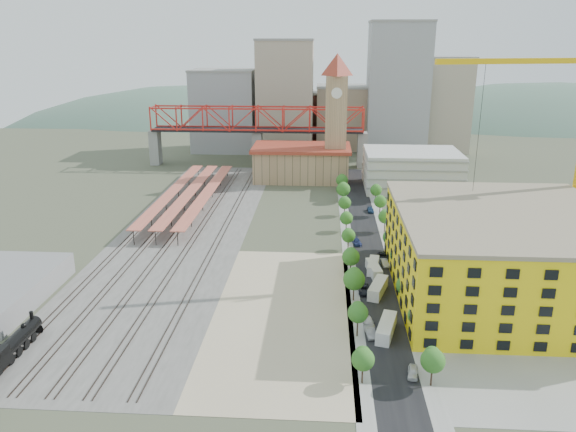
# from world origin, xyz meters

# --- Properties ---
(ground) EXTENTS (400.00, 400.00, 0.00)m
(ground) POSITION_xyz_m (0.00, 0.00, 0.00)
(ground) COLOR #474C38
(ground) RESTS_ON ground
(ballast_strip) EXTENTS (36.00, 165.00, 0.06)m
(ballast_strip) POSITION_xyz_m (-36.00, 17.50, 0.03)
(ballast_strip) COLOR #605E59
(ballast_strip) RESTS_ON ground
(dirt_lot) EXTENTS (28.00, 67.00, 0.06)m
(dirt_lot) POSITION_xyz_m (-4.00, -31.50, 0.03)
(dirt_lot) COLOR tan
(dirt_lot) RESTS_ON ground
(street_asphalt) EXTENTS (12.00, 170.00, 0.06)m
(street_asphalt) POSITION_xyz_m (16.00, 15.00, 0.03)
(street_asphalt) COLOR black
(street_asphalt) RESTS_ON ground
(sidewalk_west) EXTENTS (3.00, 170.00, 0.04)m
(sidewalk_west) POSITION_xyz_m (10.50, 15.00, 0.02)
(sidewalk_west) COLOR gray
(sidewalk_west) RESTS_ON ground
(sidewalk_east) EXTENTS (3.00, 170.00, 0.04)m
(sidewalk_east) POSITION_xyz_m (21.50, 15.00, 0.02)
(sidewalk_east) COLOR gray
(sidewalk_east) RESTS_ON ground
(construction_pad) EXTENTS (50.00, 90.00, 0.06)m
(construction_pad) POSITION_xyz_m (45.00, -20.00, 0.03)
(construction_pad) COLOR gray
(construction_pad) RESTS_ON ground
(rail_tracks) EXTENTS (26.56, 160.00, 0.18)m
(rail_tracks) POSITION_xyz_m (-37.80, 17.50, 0.15)
(rail_tracks) COLOR #382B23
(rail_tracks) RESTS_ON ground
(platform_canopies) EXTENTS (16.00, 80.00, 4.12)m
(platform_canopies) POSITION_xyz_m (-41.00, 45.00, 3.99)
(platform_canopies) COLOR #D56952
(platform_canopies) RESTS_ON ground
(station_hall) EXTENTS (38.00, 24.00, 13.10)m
(station_hall) POSITION_xyz_m (-5.00, 82.00, 6.67)
(station_hall) COLOR tan
(station_hall) RESTS_ON ground
(clock_tower) EXTENTS (12.00, 12.00, 52.00)m
(clock_tower) POSITION_xyz_m (8.00, 79.99, 28.70)
(clock_tower) COLOR tan
(clock_tower) RESTS_ON ground
(parking_garage) EXTENTS (34.00, 26.00, 14.00)m
(parking_garage) POSITION_xyz_m (36.00, 70.00, 7.00)
(parking_garage) COLOR silver
(parking_garage) RESTS_ON ground
(truss_bridge) EXTENTS (94.00, 9.60, 25.60)m
(truss_bridge) POSITION_xyz_m (-25.00, 105.00, 18.86)
(truss_bridge) COLOR gray
(truss_bridge) RESTS_ON ground
(construction_building) EXTENTS (44.60, 50.60, 18.80)m
(construction_building) POSITION_xyz_m (42.00, -20.00, 9.41)
(construction_building) COLOR yellow
(construction_building) RESTS_ON ground
(street_trees) EXTENTS (15.40, 124.40, 8.00)m
(street_trees) POSITION_xyz_m (16.00, 5.00, 0.00)
(street_trees) COLOR #255A1B
(street_trees) RESTS_ON ground
(skyline) EXTENTS (133.00, 46.00, 60.00)m
(skyline) POSITION_xyz_m (7.47, 142.31, 22.81)
(skyline) COLOR #9EA0A3
(skyline) RESTS_ON ground
(distant_hills) EXTENTS (647.00, 264.00, 227.00)m
(distant_hills) POSITION_xyz_m (45.28, 260.00, -79.54)
(distant_hills) COLOR #4C6B59
(distant_hills) RESTS_ON ground
(locomotive) EXTENTS (2.83, 21.86, 5.46)m
(locomotive) POSITION_xyz_m (-50.00, -52.03, 2.04)
(locomotive) COLOR black
(locomotive) RESTS_ON ground
(tower_crane) EXTENTS (52.11, 13.89, 56.66)m
(tower_crane) POSITION_xyz_m (62.27, 2.41, 34.97)
(tower_crane) COLOR yellow
(tower_crane) RESTS_ON ground
(site_trailer_a) EXTENTS (5.00, 10.16, 2.69)m
(site_trailer_a) POSITION_xyz_m (16.00, -38.98, 1.34)
(site_trailer_a) COLOR silver
(site_trailer_a) RESTS_ON ground
(site_trailer_b) EXTENTS (5.33, 9.90, 2.63)m
(site_trailer_b) POSITION_xyz_m (16.00, -21.23, 1.31)
(site_trailer_b) COLOR silver
(site_trailer_b) RESTS_ON ground
(site_trailer_c) EXTENTS (3.48, 8.96, 2.39)m
(site_trailer_c) POSITION_xyz_m (16.00, -10.41, 1.19)
(site_trailer_c) COLOR silver
(site_trailer_c) RESTS_ON ground
(site_trailer_d) EXTENTS (3.63, 8.83, 2.35)m
(site_trailer_d) POSITION_xyz_m (16.00, -8.35, 1.17)
(site_trailer_d) COLOR silver
(site_trailer_d) RESTS_ON ground
(car_0) EXTENTS (2.36, 4.59, 1.50)m
(car_0) POSITION_xyz_m (13.00, -35.78, 0.75)
(car_0) COLOR silver
(car_0) RESTS_ON ground
(car_1) EXTENTS (2.13, 4.89, 1.56)m
(car_1) POSITION_xyz_m (13.00, -39.60, 0.78)
(car_1) COLOR gray
(car_1) RESTS_ON ground
(car_2) EXTENTS (2.59, 5.40, 1.48)m
(car_2) POSITION_xyz_m (13.00, -20.88, 0.74)
(car_2) COLOR black
(car_2) RESTS_ON ground
(car_3) EXTENTS (2.84, 5.25, 1.45)m
(car_3) POSITION_xyz_m (13.00, 9.22, 0.72)
(car_3) COLOR navy
(car_3) RESTS_ON ground
(car_4) EXTENTS (2.35, 4.37, 1.41)m
(car_4) POSITION_xyz_m (19.00, -52.45, 0.71)
(car_4) COLOR silver
(car_4) RESTS_ON ground
(car_5) EXTENTS (2.22, 4.73, 1.50)m
(car_5) POSITION_xyz_m (19.00, -5.41, 0.75)
(car_5) COLOR #9D9DA3
(car_5) RESTS_ON ground
(car_6) EXTENTS (2.63, 5.30, 1.44)m
(car_6) POSITION_xyz_m (19.00, -1.04, 0.72)
(car_6) COLOR black
(car_6) RESTS_ON ground
(car_7) EXTENTS (2.03, 4.76, 1.37)m
(car_7) POSITION_xyz_m (19.00, 39.26, 0.68)
(car_7) COLOR navy
(car_7) RESTS_ON ground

